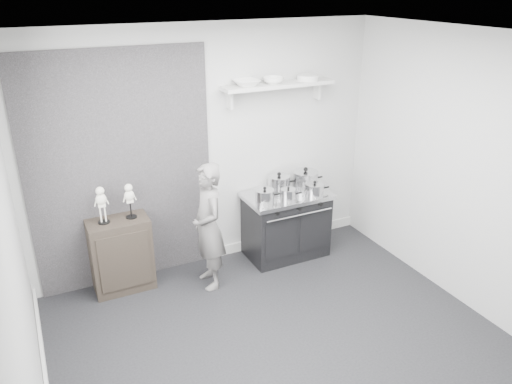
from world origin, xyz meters
The scene contains 16 objects.
ground centered at (0.00, 0.00, 0.00)m, with size 4.00×4.00×0.00m, color black.
room_shell centered at (-0.09, 0.15, 1.64)m, with size 4.02×3.62×2.71m.
wall_shelf centered at (0.80, 1.68, 2.01)m, with size 1.30×0.26×0.24m.
stove centered at (0.83, 1.48, 0.40)m, with size 0.99×0.62×0.79m.
side_cabinet centered at (-1.09, 1.61, 0.40)m, with size 0.62×0.36×0.81m, color black.
child centered at (-0.22, 1.27, 0.69)m, with size 0.51×0.33×1.39m, color slate.
pot_front_left centered at (0.50, 1.38, 0.87)m, with size 0.30×0.21×0.19m.
pot_back_left centered at (0.80, 1.62, 0.88)m, with size 0.35×0.26×0.23m.
pot_back_right centered at (1.13, 1.57, 0.89)m, with size 0.39×0.30×0.25m.
pot_front_right centered at (1.11, 1.32, 0.86)m, with size 0.31×0.22×0.17m.
pot_front_center centered at (0.76, 1.32, 0.86)m, with size 0.26×0.17×0.16m.
skeleton_full centered at (-1.22, 1.61, 1.03)m, with size 0.13×0.08×0.45m, color white, non-canonical shape.
skeleton_torso centered at (-0.94, 1.61, 1.02)m, with size 0.12×0.08×0.43m, color white, non-canonical shape.
bowl_large centered at (0.42, 1.67, 2.07)m, with size 0.28×0.28×0.07m, color white.
bowl_small centered at (0.74, 1.67, 2.08)m, with size 0.23×0.23×0.07m, color white.
plate_stack centered at (1.17, 1.67, 2.07)m, with size 0.24×0.24×0.06m, color silver.
Camera 1 is at (-1.81, -3.14, 3.08)m, focal length 35.00 mm.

